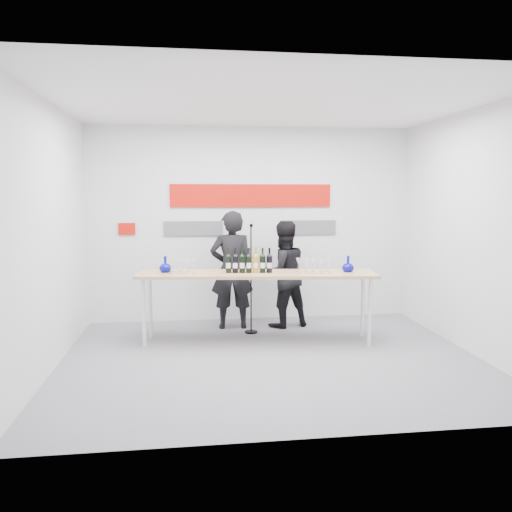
# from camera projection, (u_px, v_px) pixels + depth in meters

# --- Properties ---
(ground) EXTENTS (5.00, 5.00, 0.00)m
(ground) POSITION_uv_depth(u_px,v_px,m) (271.00, 359.00, 6.01)
(ground) COLOR slate
(ground) RESTS_ON ground
(back_wall) EXTENTS (5.00, 0.04, 3.00)m
(back_wall) POSITION_uv_depth(u_px,v_px,m) (251.00, 225.00, 7.79)
(back_wall) COLOR silver
(back_wall) RESTS_ON ground
(signage) EXTENTS (3.38, 0.02, 0.79)m
(signage) POSITION_uv_depth(u_px,v_px,m) (248.00, 205.00, 7.72)
(signage) COLOR #BE1108
(signage) RESTS_ON back_wall
(tasting_table) EXTENTS (3.19, 0.98, 0.94)m
(tasting_table) POSITION_uv_depth(u_px,v_px,m) (257.00, 278.00, 6.60)
(tasting_table) COLOR tan
(tasting_table) RESTS_ON ground
(wine_bottles) EXTENTS (0.62, 0.15, 0.33)m
(wine_bottles) POSITION_uv_depth(u_px,v_px,m) (249.00, 260.00, 6.56)
(wine_bottles) COLOR black
(wine_bottles) RESTS_ON tasting_table
(decanter_left) EXTENTS (0.16, 0.16, 0.21)m
(decanter_left) POSITION_uv_depth(u_px,v_px,m) (165.00, 264.00, 6.61)
(decanter_left) COLOR #070A89
(decanter_left) RESTS_ON tasting_table
(decanter_right) EXTENTS (0.16, 0.16, 0.21)m
(decanter_right) POSITION_uv_depth(u_px,v_px,m) (348.00, 264.00, 6.65)
(decanter_right) COLOR #070A89
(decanter_right) RESTS_ON tasting_table
(glasses_left) EXTENTS (0.36, 0.26, 0.18)m
(glasses_left) POSITION_uv_depth(u_px,v_px,m) (181.00, 266.00, 6.55)
(glasses_left) COLOR silver
(glasses_left) RESTS_ON tasting_table
(glasses_right) EXTENTS (0.48, 0.27, 0.18)m
(glasses_right) POSITION_uv_depth(u_px,v_px,m) (314.00, 266.00, 6.59)
(glasses_right) COLOR silver
(glasses_right) RESTS_ON tasting_table
(presenter_left) EXTENTS (0.65, 0.44, 1.74)m
(presenter_left) POSITION_uv_depth(u_px,v_px,m) (232.00, 270.00, 7.31)
(presenter_left) COLOR black
(presenter_left) RESTS_ON ground
(presenter_right) EXTENTS (0.90, 0.78, 1.58)m
(presenter_right) POSITION_uv_depth(u_px,v_px,m) (283.00, 274.00, 7.41)
(presenter_right) COLOR black
(presenter_right) RESTS_ON ground
(mic_stand) EXTENTS (0.18, 0.18, 1.56)m
(mic_stand) POSITION_uv_depth(u_px,v_px,m) (251.00, 300.00, 7.08)
(mic_stand) COLOR black
(mic_stand) RESTS_ON ground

